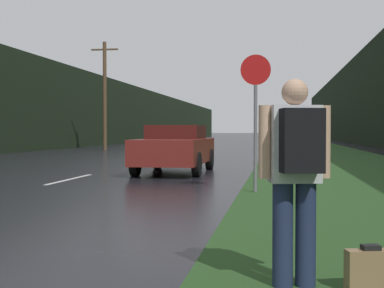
{
  "coord_description": "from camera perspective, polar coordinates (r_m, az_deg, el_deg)",
  "views": [
    {
      "loc": [
        5.34,
        -0.35,
        1.26
      ],
      "look_at": [
        2.71,
        15.98,
        0.85
      ],
      "focal_mm": 50.0,
      "sensor_mm": 36.0,
      "label": 1
    }
  ],
  "objects": [
    {
      "name": "grass_verge",
      "position": [
        40.43,
        12.33,
        -0.38
      ],
      "size": [
        6.0,
        240.0,
        0.02
      ],
      "primitive_type": "cube",
      "color": "#26471E",
      "rests_on": "ground_plane"
    },
    {
      "name": "stop_sign",
      "position": [
        10.87,
        6.79,
        3.55
      ],
      "size": [
        0.61,
        0.07,
        2.8
      ],
      "color": "slate",
      "rests_on": "ground_plane"
    },
    {
      "name": "suitcase",
      "position": [
        4.48,
        18.51,
        -12.71
      ],
      "size": [
        0.4,
        0.22,
        0.38
      ],
      "rotation": [
        0.0,
        0.0,
        0.25
      ],
      "color": "olive",
      "rests_on": "ground_plane"
    },
    {
      "name": "lane_stripe_c",
      "position": [
        14.27,
        -12.87,
        -3.68
      ],
      "size": [
        0.12,
        3.0,
        0.01
      ],
      "primitive_type": "cube",
      "color": "silver",
      "rests_on": "ground_plane"
    },
    {
      "name": "utility_pole_far",
      "position": [
        35.5,
        -9.29,
        5.28
      ],
      "size": [
        1.8,
        0.24,
        7.06
      ],
      "color": "#4C3823",
      "rests_on": "ground_plane"
    },
    {
      "name": "treeline_near_side",
      "position": [
        51.1,
        18.49,
        4.66
      ],
      "size": [
        2.0,
        140.0,
        8.42
      ],
      "primitive_type": "cube",
      "color": "black",
      "rests_on": "ground_plane"
    },
    {
      "name": "hitchhiker_with_backpack",
      "position": [
        4.3,
        11.02,
        -2.6
      ],
      "size": [
        0.57,
        0.48,
        1.68
      ],
      "rotation": [
        0.0,
        0.0,
        0.25
      ],
      "color": "#1E2847",
      "rests_on": "ground_plane"
    },
    {
      "name": "lane_stripe_e",
      "position": [
        27.72,
        -1.95,
        -1.18
      ],
      "size": [
        0.12,
        3.0,
        0.01
      ],
      "primitive_type": "cube",
      "color": "silver",
      "rests_on": "ground_plane"
    },
    {
      "name": "car_passing_near",
      "position": [
        16.1,
        -1.77,
        -0.42
      ],
      "size": [
        1.93,
        4.48,
        1.43
      ],
      "rotation": [
        0.0,
        0.0,
        3.14
      ],
      "color": "maroon",
      "rests_on": "ground_plane"
    },
    {
      "name": "treeline_far_side",
      "position": [
        52.83,
        -8.38,
        3.3
      ],
      "size": [
        2.0,
        140.0,
        6.0
      ],
      "primitive_type": "cube",
      "color": "black",
      "rests_on": "ground_plane"
    },
    {
      "name": "lane_stripe_d",
      "position": [
        20.91,
        -5.65,
        -2.04
      ],
      "size": [
        0.12,
        3.0,
        0.01
      ],
      "primitive_type": "cube",
      "color": "silver",
      "rests_on": "ground_plane"
    }
  ]
}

